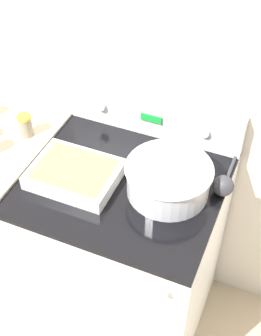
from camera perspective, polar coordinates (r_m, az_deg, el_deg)
kitchen_wall at (r=1.87m, az=3.77°, el=12.56°), size 8.00×0.05×2.50m
stove_range at (r=2.14m, az=-0.68°, el=-10.51°), size 0.75×0.70×0.95m
control_panel at (r=1.94m, az=2.86°, el=6.36°), size 0.75×0.07×0.18m
mixing_bowl at (r=1.70m, az=4.66°, el=-1.19°), size 0.32×0.32×0.12m
casserole_dish at (r=1.77m, az=-6.81°, el=-0.66°), size 0.32×0.25×0.06m
ladle at (r=1.75m, az=11.32°, el=-1.93°), size 0.08×0.31×0.08m
spice_jar_yellow_cap at (r=1.98m, az=-12.69°, el=5.09°), size 0.06×0.06×0.10m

